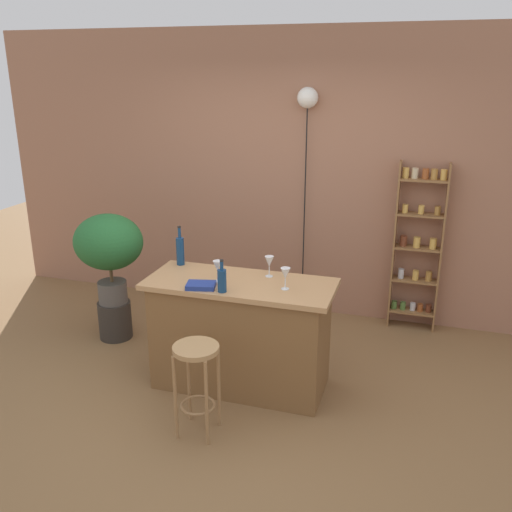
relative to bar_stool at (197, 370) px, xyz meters
name	(u,v)px	position (x,y,z in m)	size (l,w,h in m)	color
ground	(228,404)	(0.08, 0.38, -0.49)	(12.00, 12.00, 0.00)	brown
back_wall	(293,176)	(0.08, 2.33, 0.91)	(6.40, 0.10, 2.80)	#9E6B51
kitchen_counter	(240,334)	(0.08, 0.68, -0.04)	(1.44, 0.61, 0.88)	brown
bar_stool	(197,370)	(0.00, 0.00, 0.00)	(0.31, 0.31, 0.66)	#997047
spice_shelf	(418,245)	(1.34, 2.18, 0.35)	(0.45, 0.16, 1.62)	olive
plant_stool	(115,320)	(-1.31, 1.12, -0.31)	(0.31, 0.31, 0.36)	#2D2823
potted_plant	(109,246)	(-1.31, 1.12, 0.42)	(0.63, 0.57, 0.84)	#514C47
bottle_spirits_clear	(180,250)	(-0.51, 0.90, 0.52)	(0.07, 0.07, 0.33)	navy
bottle_soda_blue	(222,280)	(0.02, 0.45, 0.49)	(0.07, 0.07, 0.24)	navy
wine_glass_left	(269,262)	(0.26, 0.85, 0.51)	(0.07, 0.07, 0.16)	silver
wine_glass_center	(285,274)	(0.45, 0.63, 0.51)	(0.07, 0.07, 0.16)	silver
wine_glass_right	(218,267)	(-0.08, 0.63, 0.51)	(0.07, 0.07, 0.16)	silver
cookbook	(201,285)	(-0.15, 0.48, 0.41)	(0.21, 0.15, 0.04)	navy
pendant_globe_light	(308,102)	(0.23, 2.22, 1.63)	(0.20, 0.20, 2.26)	black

